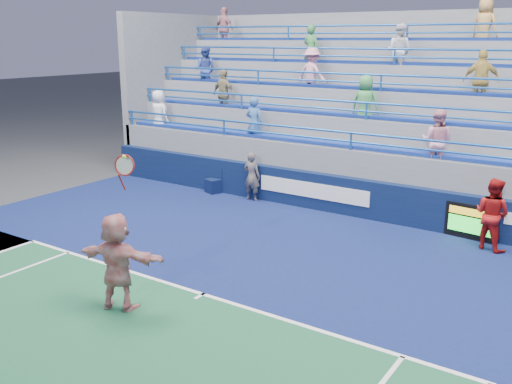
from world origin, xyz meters
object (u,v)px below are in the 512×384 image
Objects in this scene: tennis_player at (117,262)px; serve_speed_board at (471,222)px; ball_girl at (492,214)px; line_judge at (252,176)px; judge_chair at (214,185)px.

serve_speed_board is at bearing 59.51° from tennis_player.
ball_girl reaches higher than serve_speed_board.
ball_girl reaches higher than line_judge.
ball_girl is at bearing 173.54° from line_judge.
ball_girl reaches higher than judge_chair.
tennis_player is at bearing 102.02° from line_judge.
ball_girl is at bearing -2.58° from judge_chair.
serve_speed_board is 0.75× the size of ball_girl.
judge_chair is 8.43m from tennis_player.
judge_chair is (-8.16, -0.06, -0.19)m from serve_speed_board.
tennis_player is (-4.49, -7.63, 0.48)m from serve_speed_board.
tennis_player is (3.67, -7.56, 0.67)m from judge_chair.
tennis_player is 1.95× the size of line_judge.
ball_girl is at bearing -39.61° from serve_speed_board.
line_judge is (1.54, -0.06, 0.50)m from judge_chair.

